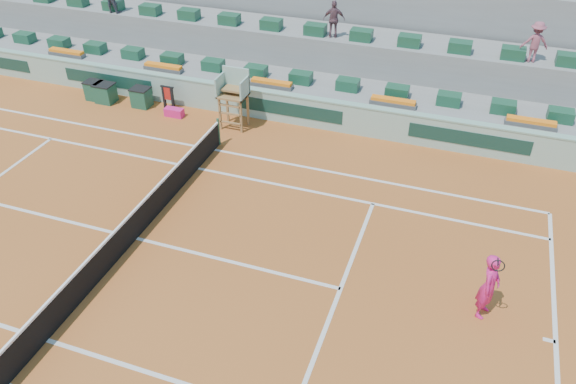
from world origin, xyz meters
name	(u,v)px	position (x,y,z in m)	size (l,w,h in m)	color
ground	(137,238)	(0.00, 0.00, 0.00)	(90.00, 90.00, 0.00)	#9D4E1E
seating_tier_lower	(264,81)	(0.00, 10.70, 0.60)	(36.00, 4.00, 1.20)	gray
seating_tier_upper	(277,53)	(0.00, 12.30, 1.30)	(36.00, 2.40, 2.60)	gray
stadium_back_wall	(288,22)	(0.00, 13.90, 2.20)	(36.00, 0.40, 4.40)	gray
player_bag	(174,112)	(-2.75, 7.39, 0.18)	(0.79, 0.35, 0.35)	#E41D75
spectator_mid	(334,19)	(2.82, 11.62, 3.37)	(0.90, 0.37, 1.54)	brown
spectator_right	(535,42)	(10.67, 11.62, 3.37)	(1.00, 0.57, 1.55)	#944A59
court_lines	(137,238)	(0.00, 0.00, 0.01)	(23.89, 11.09, 0.01)	silver
tennis_net	(134,225)	(0.00, 0.00, 0.53)	(0.10, 11.97, 1.10)	black
advertising_hoarding	(245,101)	(0.02, 8.50, 0.63)	(36.00, 0.34, 1.26)	#90B5A5
umpire_chair	(234,91)	(0.00, 7.50, 1.54)	(1.10, 0.90, 2.40)	olive
seat_row_lower	(256,71)	(0.00, 9.80, 1.42)	(32.90, 0.60, 0.44)	#184930
seat_row_upper	(271,24)	(0.00, 11.70, 2.82)	(32.90, 0.60, 0.44)	#184930
flower_planters	(216,75)	(-1.50, 9.00, 1.33)	(26.80, 0.36, 0.28)	#4D4D4D
drink_cooler_a	(141,97)	(-4.49, 7.75, 0.42)	(0.78, 0.67, 0.84)	#184A35
drink_cooler_b	(105,93)	(-6.19, 7.59, 0.42)	(0.83, 0.72, 0.84)	#184A35
drink_cooler_c	(95,90)	(-6.78, 7.67, 0.42)	(0.75, 0.65, 0.84)	#184A35
towel_rack	(168,96)	(-3.29, 7.94, 0.60)	(0.60, 0.10, 1.03)	black
tennis_player	(489,286)	(10.09, 0.39, 0.97)	(0.63, 0.96, 2.28)	#E41D75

